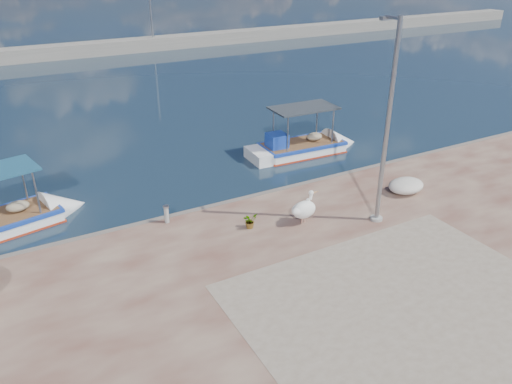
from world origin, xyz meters
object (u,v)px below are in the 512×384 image
object	(u,v)px
bollard_near	(166,213)
boat_left	(0,225)
boat_right	(301,149)
pelican	(304,209)
lamp_post	(386,133)

from	to	relation	value
bollard_near	boat_left	bearing A→B (deg)	148.66
boat_right	pelican	world-z (taller)	boat_right
lamp_post	boat_right	bearing A→B (deg)	76.26
boat_right	bollard_near	world-z (taller)	boat_right
boat_right	bollard_near	xyz separation A→B (m)	(-8.58, -4.34, 0.64)
boat_right	bollard_near	distance (m)	9.63
lamp_post	bollard_near	bearing A→B (deg)	152.97
boat_left	pelican	size ratio (longest dim) A/B	4.74
boat_left	bollard_near	xyz separation A→B (m)	(5.29, -3.22, 0.65)
lamp_post	bollard_near	distance (m)	8.06
boat_left	lamp_post	world-z (taller)	lamp_post
boat_right	lamp_post	world-z (taller)	lamp_post
boat_right	bollard_near	bearing A→B (deg)	-150.59
pelican	bollard_near	size ratio (longest dim) A/B	1.88
lamp_post	bollard_near	xyz separation A→B (m)	(-6.68, 3.41, -2.94)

